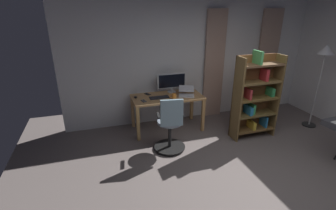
{
  "coord_description": "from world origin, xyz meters",
  "views": [
    {
      "loc": [
        2.13,
        2.26,
        2.41
      ],
      "look_at": [
        0.93,
        -1.63,
        0.79
      ],
      "focal_mm": 26.43,
      "sensor_mm": 36.0,
      "label": 1
    }
  ],
  "objects_px": {
    "desk": "(167,100)",
    "computer_mouse": "(136,97)",
    "computer_monitor": "(172,81)",
    "computer_keyboard": "(159,97)",
    "bookshelf": "(255,97)",
    "laptop": "(186,93)",
    "mug_coffee": "(174,96)",
    "floor_lamp": "(324,61)",
    "cell_phone_by_monitor": "(148,94)",
    "cell_phone_face_up": "(144,101)",
    "office_chair": "(170,126)"
  },
  "relations": [
    {
      "from": "mug_coffee",
      "to": "floor_lamp",
      "type": "bearing_deg",
      "value": 168.85
    },
    {
      "from": "computer_keyboard",
      "to": "bookshelf",
      "type": "distance_m",
      "value": 1.84
    },
    {
      "from": "mug_coffee",
      "to": "floor_lamp",
      "type": "height_order",
      "value": "floor_lamp"
    },
    {
      "from": "bookshelf",
      "to": "office_chair",
      "type": "bearing_deg",
      "value": 3.04
    },
    {
      "from": "computer_monitor",
      "to": "laptop",
      "type": "relative_size",
      "value": 1.49
    },
    {
      "from": "computer_monitor",
      "to": "floor_lamp",
      "type": "bearing_deg",
      "value": 160.62
    },
    {
      "from": "mug_coffee",
      "to": "floor_lamp",
      "type": "relative_size",
      "value": 0.08
    },
    {
      "from": "computer_monitor",
      "to": "computer_keyboard",
      "type": "height_order",
      "value": "computer_monitor"
    },
    {
      "from": "laptop",
      "to": "mug_coffee",
      "type": "xyz_separation_m",
      "value": [
        0.31,
        0.12,
        0.0
      ]
    },
    {
      "from": "computer_keyboard",
      "to": "cell_phone_face_up",
      "type": "distance_m",
      "value": 0.34
    },
    {
      "from": "cell_phone_face_up",
      "to": "computer_mouse",
      "type": "bearing_deg",
      "value": -75.35
    },
    {
      "from": "desk",
      "to": "bookshelf",
      "type": "distance_m",
      "value": 1.7
    },
    {
      "from": "floor_lamp",
      "to": "desk",
      "type": "bearing_deg",
      "value": -14.39
    },
    {
      "from": "computer_monitor",
      "to": "floor_lamp",
      "type": "relative_size",
      "value": 0.36
    },
    {
      "from": "bookshelf",
      "to": "computer_keyboard",
      "type": "bearing_deg",
      "value": -22.03
    },
    {
      "from": "desk",
      "to": "mug_coffee",
      "type": "xyz_separation_m",
      "value": [
        -0.08,
        0.19,
        0.15
      ]
    },
    {
      "from": "cell_phone_face_up",
      "to": "office_chair",
      "type": "bearing_deg",
      "value": 101.31
    },
    {
      "from": "cell_phone_face_up",
      "to": "bookshelf",
      "type": "relative_size",
      "value": 0.09
    },
    {
      "from": "office_chair",
      "to": "mug_coffee",
      "type": "height_order",
      "value": "office_chair"
    },
    {
      "from": "mug_coffee",
      "to": "floor_lamp",
      "type": "distance_m",
      "value": 3.05
    },
    {
      "from": "computer_keyboard",
      "to": "laptop",
      "type": "height_order",
      "value": "laptop"
    },
    {
      "from": "cell_phone_by_monitor",
      "to": "desk",
      "type": "bearing_deg",
      "value": 118.27
    },
    {
      "from": "computer_mouse",
      "to": "cell_phone_by_monitor",
      "type": "xyz_separation_m",
      "value": [
        -0.28,
        -0.15,
        -0.01
      ]
    },
    {
      "from": "laptop",
      "to": "mug_coffee",
      "type": "bearing_deg",
      "value": 41.63
    },
    {
      "from": "office_chair",
      "to": "laptop",
      "type": "bearing_deg",
      "value": 61.3
    },
    {
      "from": "computer_mouse",
      "to": "cell_phone_face_up",
      "type": "height_order",
      "value": "computer_mouse"
    },
    {
      "from": "laptop",
      "to": "cell_phone_by_monitor",
      "type": "bearing_deg",
      "value": -1.74
    },
    {
      "from": "computer_keyboard",
      "to": "computer_mouse",
      "type": "height_order",
      "value": "computer_mouse"
    },
    {
      "from": "computer_keyboard",
      "to": "computer_monitor",
      "type": "bearing_deg",
      "value": -140.71
    },
    {
      "from": "desk",
      "to": "computer_mouse",
      "type": "distance_m",
      "value": 0.64
    },
    {
      "from": "cell_phone_by_monitor",
      "to": "floor_lamp",
      "type": "bearing_deg",
      "value": 134.16
    },
    {
      "from": "office_chair",
      "to": "mug_coffee",
      "type": "relative_size",
      "value": 7.44
    },
    {
      "from": "computer_mouse",
      "to": "floor_lamp",
      "type": "distance_m",
      "value": 3.79
    },
    {
      "from": "computer_mouse",
      "to": "mug_coffee",
      "type": "distance_m",
      "value": 0.76
    },
    {
      "from": "cell_phone_by_monitor",
      "to": "cell_phone_face_up",
      "type": "distance_m",
      "value": 0.4
    },
    {
      "from": "floor_lamp",
      "to": "computer_monitor",
      "type": "bearing_deg",
      "value": -19.38
    },
    {
      "from": "office_chair",
      "to": "computer_keyboard",
      "type": "bearing_deg",
      "value": 97.35
    },
    {
      "from": "office_chair",
      "to": "computer_mouse",
      "type": "relative_size",
      "value": 10.26
    },
    {
      "from": "computer_monitor",
      "to": "bookshelf",
      "type": "xyz_separation_m",
      "value": [
        -1.35,
        0.98,
        -0.15
      ]
    },
    {
      "from": "computer_mouse",
      "to": "floor_lamp",
      "type": "xyz_separation_m",
      "value": [
        -3.63,
        0.85,
        0.67
      ]
    },
    {
      "from": "cell_phone_by_monitor",
      "to": "laptop",
      "type": "bearing_deg",
      "value": 128.55
    },
    {
      "from": "computer_keyboard",
      "to": "computer_mouse",
      "type": "distance_m",
      "value": 0.47
    },
    {
      "from": "desk",
      "to": "computer_monitor",
      "type": "height_order",
      "value": "computer_monitor"
    },
    {
      "from": "computer_mouse",
      "to": "cell_phone_by_monitor",
      "type": "bearing_deg",
      "value": -151.88
    },
    {
      "from": "mug_coffee",
      "to": "bookshelf",
      "type": "bearing_deg",
      "value": 158.95
    },
    {
      "from": "computer_keyboard",
      "to": "laptop",
      "type": "xyz_separation_m",
      "value": [
        -0.57,
        0.01,
        0.04
      ]
    },
    {
      "from": "cell_phone_by_monitor",
      "to": "bookshelf",
      "type": "height_order",
      "value": "bookshelf"
    },
    {
      "from": "desk",
      "to": "cell_phone_face_up",
      "type": "relative_size",
      "value": 9.87
    },
    {
      "from": "office_chair",
      "to": "mug_coffee",
      "type": "distance_m",
      "value": 0.77
    },
    {
      "from": "computer_keyboard",
      "to": "cell_phone_by_monitor",
      "type": "relative_size",
      "value": 2.63
    }
  ]
}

